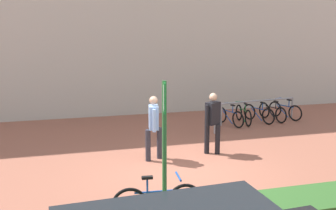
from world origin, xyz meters
TOP-DOWN VIEW (x-y plane):
  - ground_plane at (0.00, 0.00)m, footprint 60.00×60.00m
  - planter_strip at (0.34, -2.33)m, footprint 7.00×1.10m
  - parking_sign_post at (-1.09, -2.33)m, footprint 0.10×0.36m
  - bike_at_sign at (-1.18, -2.17)m, footprint 1.68×0.42m
  - bike_rack_cluster at (4.19, 4.18)m, footprint 3.18×1.88m
  - bollard_steel at (2.06, 3.05)m, footprint 0.16×0.16m
  - person_shirt_white at (-0.52, 1.06)m, footprint 0.48×0.60m
  - person_suited_navy at (1.17, 1.13)m, footprint 0.54×0.41m

SIDE VIEW (x-z plane):
  - ground_plane at x=0.00m, z-range 0.00..0.00m
  - planter_strip at x=0.34m, z-range 0.00..0.16m
  - bike_rack_cluster at x=4.19m, z-range -0.07..0.76m
  - bike_at_sign at x=-1.18m, z-range -0.08..0.78m
  - bollard_steel at x=2.06m, z-range 0.00..0.90m
  - person_shirt_white at x=-0.52m, z-range 0.12..1.84m
  - person_suited_navy at x=1.17m, z-range 0.12..1.84m
  - parking_sign_post at x=-1.09m, z-range 0.39..2.98m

